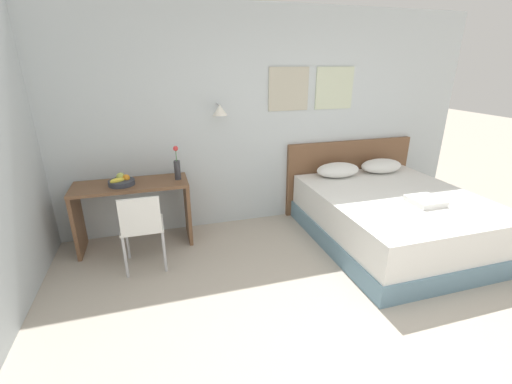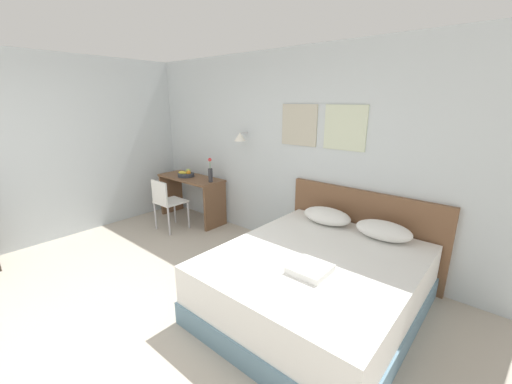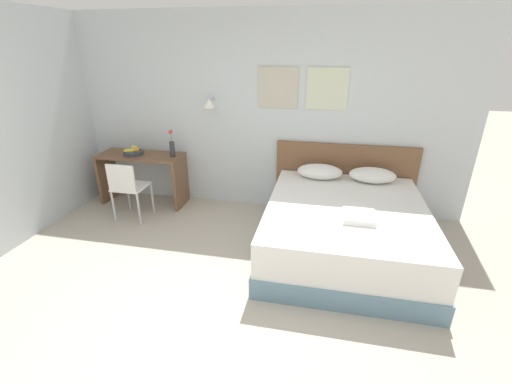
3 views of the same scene
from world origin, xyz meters
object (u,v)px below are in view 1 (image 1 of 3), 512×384
object	(u,v)px
fruit_bowl	(122,181)
flower_vase	(177,167)
desk	(133,202)
bed	(394,218)
desk_chair	(142,225)
pillow_right	(381,166)
headboard	(348,175)
folded_towel_near_foot	(425,201)
pillow_left	(338,170)

from	to	relation	value
fruit_bowl	flower_vase	world-z (taller)	flower_vase
desk	fruit_bowl	xyz separation A→B (m)	(-0.09, -0.02, 0.27)
bed	desk_chair	xyz separation A→B (m)	(-2.81, 0.22, 0.21)
pillow_right	desk	size ratio (longest dim) A/B	0.47
desk	desk_chair	size ratio (longest dim) A/B	1.49
desk	fruit_bowl	world-z (taller)	fruit_bowl
desk	headboard	bearing A→B (deg)	5.10
headboard	flower_vase	size ratio (longest dim) A/B	4.84
desk_chair	fruit_bowl	size ratio (longest dim) A/B	3.00
pillow_right	folded_towel_near_foot	distance (m)	1.12
desk_chair	fruit_bowl	distance (m)	0.65
headboard	bed	bearing A→B (deg)	-90.00
flower_vase	pillow_right	bearing A→B (deg)	0.08
headboard	desk	size ratio (longest dim) A/B	1.52
desk	bed	bearing A→B (deg)	-15.24
folded_towel_near_foot	desk	distance (m)	3.20
pillow_right	desk	world-z (taller)	pillow_right
pillow_left	pillow_right	xyz separation A→B (m)	(0.66, 0.00, 0.00)
folded_towel_near_foot	bed	bearing A→B (deg)	108.61
bed	desk	bearing A→B (deg)	164.76
desk_chair	flower_vase	bearing A→B (deg)	53.64
pillow_left	fruit_bowl	xyz separation A→B (m)	(-2.66, -0.02, 0.11)
bed	folded_towel_near_foot	bearing A→B (deg)	-71.39
pillow_right	fruit_bowl	xyz separation A→B (m)	(-3.32, -0.02, 0.11)
flower_vase	headboard	bearing A→B (deg)	6.31
desk_chair	pillow_right	bearing A→B (deg)	10.33
bed	headboard	distance (m)	1.07
headboard	folded_towel_near_foot	xyz separation A→B (m)	(0.10, -1.36, 0.12)
pillow_left	desk_chair	xyz separation A→B (m)	(-2.48, -0.57, -0.18)
fruit_bowl	desk	bearing A→B (deg)	14.69
desk_chair	fruit_bowl	xyz separation A→B (m)	(-0.19, 0.55, 0.29)
headboard	pillow_left	distance (m)	0.46
fruit_bowl	flower_vase	xyz separation A→B (m)	(0.60, 0.02, 0.10)
pillow_right	pillow_left	bearing A→B (deg)	180.00
desk_chair	folded_towel_near_foot	bearing A→B (deg)	-10.21
bed	flower_vase	bearing A→B (deg)	161.78
folded_towel_near_foot	fruit_bowl	xyz separation A→B (m)	(-3.10, 1.08, 0.17)
bed	headboard	world-z (taller)	headboard
headboard	folded_towel_near_foot	size ratio (longest dim) A/B	5.91
headboard	desk	world-z (taller)	headboard
pillow_left	folded_towel_near_foot	bearing A→B (deg)	-68.36
pillow_left	bed	bearing A→B (deg)	-67.22
bed	pillow_left	xyz separation A→B (m)	(-0.33, 0.79, 0.39)
bed	fruit_bowl	world-z (taller)	fruit_bowl
bed	fruit_bowl	distance (m)	3.13
desk	fruit_bowl	size ratio (longest dim) A/B	4.48
pillow_left	folded_towel_near_foot	xyz separation A→B (m)	(0.43, -1.10, -0.06)
pillow_left	folded_towel_near_foot	world-z (taller)	pillow_left
headboard	flower_vase	bearing A→B (deg)	-173.69
desk_chair	desk	bearing A→B (deg)	99.77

